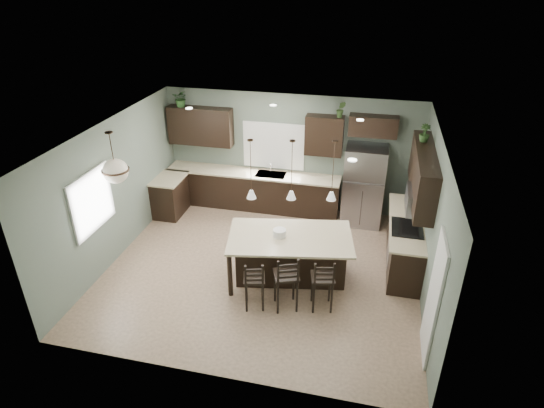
{
  "coord_description": "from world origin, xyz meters",
  "views": [
    {
      "loc": [
        1.85,
        -7.15,
        5.36
      ],
      "look_at": [
        0.1,
        0.4,
        1.25
      ],
      "focal_mm": 30.0,
      "sensor_mm": 36.0,
      "label": 1
    }
  ],
  "objects_px": {
    "serving_dish": "(279,233)",
    "bar_stool_center": "(286,281)",
    "bar_stool_right": "(322,283)",
    "plant_back_left": "(181,98)",
    "refrigerator": "(364,186)",
    "bar_stool_left": "(254,283)",
    "kitchen_island": "(290,257)"
  },
  "relations": [
    {
      "from": "bar_stool_left",
      "to": "plant_back_left",
      "type": "xyz_separation_m",
      "value": [
        -2.71,
        3.67,
        2.11
      ]
    },
    {
      "from": "kitchen_island",
      "to": "plant_back_left",
      "type": "distance_m",
      "value": 4.68
    },
    {
      "from": "kitchen_island",
      "to": "serving_dish",
      "type": "bearing_deg",
      "value": -180.0
    },
    {
      "from": "bar_stool_left",
      "to": "serving_dish",
      "type": "bearing_deg",
      "value": 59.63
    },
    {
      "from": "bar_stool_center",
      "to": "plant_back_left",
      "type": "height_order",
      "value": "plant_back_left"
    },
    {
      "from": "bar_stool_center",
      "to": "bar_stool_right",
      "type": "height_order",
      "value": "bar_stool_center"
    },
    {
      "from": "refrigerator",
      "to": "bar_stool_center",
      "type": "distance_m",
      "value": 3.53
    },
    {
      "from": "bar_stool_right",
      "to": "bar_stool_center",
      "type": "bearing_deg",
      "value": 178.75
    },
    {
      "from": "plant_back_left",
      "to": "bar_stool_center",
      "type": "bearing_deg",
      "value": -47.71
    },
    {
      "from": "serving_dish",
      "to": "bar_stool_left",
      "type": "xyz_separation_m",
      "value": [
        -0.24,
        -0.92,
        -0.5
      ]
    },
    {
      "from": "bar_stool_center",
      "to": "plant_back_left",
      "type": "distance_m",
      "value": 5.23
    },
    {
      "from": "bar_stool_left",
      "to": "kitchen_island",
      "type": "bearing_deg",
      "value": 49.69
    },
    {
      "from": "serving_dish",
      "to": "bar_stool_center",
      "type": "distance_m",
      "value": 0.97
    },
    {
      "from": "kitchen_island",
      "to": "bar_stool_left",
      "type": "distance_m",
      "value": 1.05
    },
    {
      "from": "serving_dish",
      "to": "bar_stool_left",
      "type": "distance_m",
      "value": 1.07
    },
    {
      "from": "bar_stool_left",
      "to": "bar_stool_center",
      "type": "distance_m",
      "value": 0.55
    },
    {
      "from": "bar_stool_right",
      "to": "kitchen_island",
      "type": "bearing_deg",
      "value": 121.68
    },
    {
      "from": "refrigerator",
      "to": "bar_stool_left",
      "type": "bearing_deg",
      "value": -115.47
    },
    {
      "from": "bar_stool_left",
      "to": "bar_stool_right",
      "type": "distance_m",
      "value": 1.17
    },
    {
      "from": "serving_dish",
      "to": "plant_back_left",
      "type": "bearing_deg",
      "value": 136.94
    },
    {
      "from": "serving_dish",
      "to": "bar_stool_right",
      "type": "relative_size",
      "value": 0.23
    },
    {
      "from": "refrigerator",
      "to": "bar_stool_center",
      "type": "xyz_separation_m",
      "value": [
        -1.1,
        -3.33,
        -0.37
      ]
    },
    {
      "from": "serving_dish",
      "to": "bar_stool_right",
      "type": "xyz_separation_m",
      "value": [
        0.9,
        -0.68,
        -0.47
      ]
    },
    {
      "from": "serving_dish",
      "to": "bar_stool_right",
      "type": "distance_m",
      "value": 1.23
    },
    {
      "from": "plant_back_left",
      "to": "bar_stool_right",
      "type": "bearing_deg",
      "value": -41.75
    },
    {
      "from": "kitchen_island",
      "to": "bar_stool_center",
      "type": "distance_m",
      "value": 0.85
    },
    {
      "from": "refrigerator",
      "to": "plant_back_left",
      "type": "height_order",
      "value": "plant_back_left"
    },
    {
      "from": "refrigerator",
      "to": "bar_stool_center",
      "type": "relative_size",
      "value": 1.67
    },
    {
      "from": "refrigerator",
      "to": "plant_back_left",
      "type": "distance_m",
      "value": 4.66
    },
    {
      "from": "serving_dish",
      "to": "bar_stool_right",
      "type": "height_order",
      "value": "serving_dish"
    },
    {
      "from": "bar_stool_right",
      "to": "bar_stool_left",
      "type": "bearing_deg",
      "value": 178.74
    },
    {
      "from": "bar_stool_center",
      "to": "bar_stool_left",
      "type": "bearing_deg",
      "value": 170.73
    }
  ]
}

